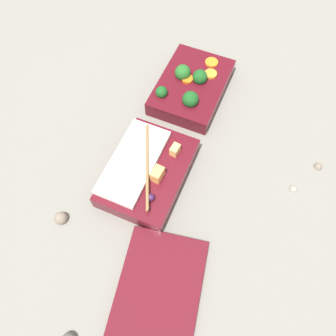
% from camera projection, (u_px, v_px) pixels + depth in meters
% --- Properties ---
extents(ground_plane, '(3.00, 3.00, 0.00)m').
position_uv_depth(ground_plane, '(170.00, 135.00, 0.77)').
color(ground_plane, slate).
extents(bento_tray_vegetable, '(0.22, 0.15, 0.07)m').
position_uv_depth(bento_tray_vegetable, '(191.00, 87.00, 0.81)').
color(bento_tray_vegetable, '#510F19').
rests_on(bento_tray_vegetable, ground_plane).
extents(bento_tray_rice, '(0.22, 0.15, 0.07)m').
position_uv_depth(bento_tray_rice, '(147.00, 171.00, 0.70)').
color(bento_tray_rice, '#510F19').
rests_on(bento_tray_rice, ground_plane).
extents(bento_lid, '(0.24, 0.19, 0.01)m').
position_uv_depth(bento_lid, '(159.00, 290.00, 0.60)').
color(bento_lid, '#510F19').
rests_on(bento_lid, ground_plane).
extents(pebble_0, '(0.02, 0.02, 0.02)m').
position_uv_depth(pebble_0, '(294.00, 188.00, 0.70)').
color(pebble_0, gray).
rests_on(pebble_0, ground_plane).
extents(pebble_2, '(0.03, 0.03, 0.03)m').
position_uv_depth(pebble_2, '(61.00, 218.00, 0.67)').
color(pebble_2, '#7A6B5B').
rests_on(pebble_2, ground_plane).
extents(pebble_3, '(0.02, 0.02, 0.02)m').
position_uv_depth(pebble_3, '(319.00, 166.00, 0.73)').
color(pebble_3, '#7A6B5B').
rests_on(pebble_3, ground_plane).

